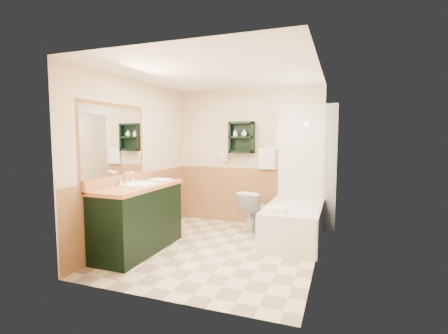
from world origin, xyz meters
TOP-DOWN VIEW (x-y plane):
  - floor at (0.00, 0.00)m, footprint 3.00×3.00m
  - back_wall at (0.00, 1.52)m, footprint 2.60×0.04m
  - left_wall at (-1.32, 0.00)m, footprint 0.04×3.00m
  - right_wall at (1.32, 0.00)m, footprint 0.04×3.00m
  - ceiling at (0.00, 0.00)m, footprint 2.60×3.00m
  - wainscot_left at (-1.29, 0.00)m, footprint 2.98×2.98m
  - wainscot_back at (0.00, 1.49)m, footprint 2.58×2.58m
  - mirror_frame at (-1.27, -0.55)m, footprint 1.30×1.30m
  - mirror_glass at (-1.27, -0.55)m, footprint 1.20×1.20m
  - tile_right at (1.28, 0.75)m, footprint 1.50×1.50m
  - tile_back at (1.03, 1.48)m, footprint 0.95×0.95m
  - tile_accent at (1.27, 0.75)m, footprint 1.50×1.50m
  - wall_shelf at (-0.10, 1.41)m, footprint 0.45×0.15m
  - hair_dryer at (-0.40, 1.43)m, footprint 0.10×0.24m
  - towel_bar at (0.35, 1.45)m, footprint 0.40×0.06m
  - curtain_rod at (0.53, 0.75)m, footprint 0.03×1.60m
  - shower_curtain at (0.53, 0.92)m, footprint 1.05×1.05m
  - vanity at (-0.99, -0.42)m, footprint 0.59×1.44m
  - bathtub at (0.93, 0.76)m, footprint 0.80×1.50m
  - toilet at (0.26, 1.08)m, footprint 0.52×0.75m
  - counter_towel at (-0.89, -0.04)m, footprint 0.27×0.21m
  - vanity_book at (-1.16, 0.11)m, footprint 0.16×0.06m
  - tub_towel at (0.76, 0.27)m, footprint 0.26×0.22m
  - soap_bottle_a at (-0.21, 1.40)m, footprint 0.09×0.14m
  - soap_bottle_b at (-0.05, 1.40)m, footprint 0.14×0.15m

SIDE VIEW (x-z plane):
  - floor at x=0.00m, z-range 0.00..0.00m
  - bathtub at x=0.93m, z-range 0.00..0.53m
  - toilet at x=0.26m, z-range 0.00..0.67m
  - vanity at x=-0.99m, z-range 0.00..0.91m
  - wainscot_left at x=-1.29m, z-range 0.00..1.00m
  - wainscot_back at x=0.00m, z-range 0.00..1.00m
  - tub_towel at x=0.76m, z-range 0.53..0.60m
  - counter_towel at x=-0.89m, z-range 0.91..0.95m
  - vanity_book at x=-1.16m, z-range 0.91..1.12m
  - tile_right at x=1.28m, z-range 0.00..2.10m
  - tile_back at x=1.03m, z-range 0.00..2.10m
  - shower_curtain at x=0.53m, z-range 0.30..2.00m
  - back_wall at x=0.00m, z-range 0.00..2.40m
  - left_wall at x=-1.32m, z-range 0.00..2.40m
  - right_wall at x=1.32m, z-range 0.00..2.40m
  - hair_dryer at x=-0.40m, z-range 1.11..1.29m
  - towel_bar at x=0.35m, z-range 1.15..1.55m
  - mirror_frame at x=-1.27m, z-range 1.00..2.00m
  - mirror_glass at x=-1.27m, z-range 1.05..1.95m
  - wall_shelf at x=-0.10m, z-range 1.27..1.83m
  - soap_bottle_a at x=-0.21m, z-range 1.56..1.62m
  - soap_bottle_b at x=-0.05m, z-range 1.56..1.66m
  - tile_accent at x=1.27m, z-range 1.85..1.95m
  - curtain_rod at x=0.53m, z-range 1.98..2.02m
  - ceiling at x=0.00m, z-range 2.40..2.44m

